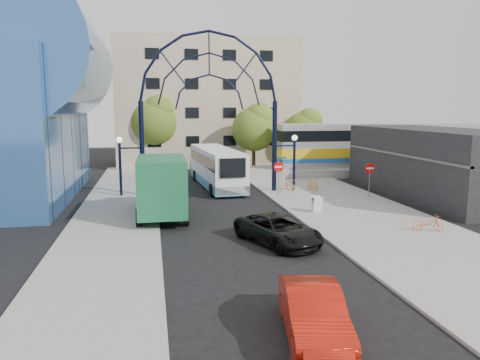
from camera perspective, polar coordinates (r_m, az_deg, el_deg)
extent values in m
plane|color=black|center=(22.23, 0.90, -8.16)|extent=(120.00, 120.00, 0.00)
cube|color=gray|center=(28.44, 15.27, -4.58)|extent=(8.00, 56.00, 0.12)
cube|color=gray|center=(27.68, -15.04, -4.94)|extent=(5.00, 50.00, 0.12)
cylinder|color=black|center=(34.97, -11.85, 3.69)|extent=(0.36, 0.36, 7.00)
cylinder|color=black|center=(36.17, 4.23, 4.02)|extent=(0.36, 0.36, 7.00)
cylinder|color=black|center=(35.20, -14.38, 1.18)|extent=(0.20, 0.20, 4.00)
cylinder|color=black|center=(36.77, 6.61, 1.71)|extent=(0.20, 0.20, 4.00)
sphere|color=white|center=(34.98, -14.52, 4.75)|extent=(0.44, 0.44, 0.44)
sphere|color=white|center=(36.57, 6.67, 5.13)|extent=(0.44, 0.44, 0.44)
cylinder|color=slate|center=(34.47, 4.72, -0.04)|extent=(0.06, 0.06, 2.20)
cylinder|color=red|center=(34.33, 4.74, 1.61)|extent=(0.80, 0.04, 0.80)
cube|color=white|center=(34.30, 4.75, 1.60)|extent=(0.55, 0.02, 0.12)
cylinder|color=slate|center=(34.81, 15.49, -0.24)|extent=(0.06, 0.06, 2.20)
cylinder|color=red|center=(34.68, 15.56, 1.39)|extent=(0.76, 0.04, 0.76)
cube|color=white|center=(34.65, 15.58, 1.38)|extent=(0.55, 0.02, 0.12)
cylinder|color=slate|center=(35.10, 5.09, 0.61)|extent=(0.05, 0.05, 2.80)
cube|color=#146626|center=(34.95, 5.12, 2.72)|extent=(0.70, 0.03, 0.18)
cube|color=#146626|center=(34.97, 5.12, 2.31)|extent=(0.03, 0.70, 0.18)
cube|color=white|center=(29.01, 9.48, -3.00)|extent=(0.55, 0.26, 0.99)
cube|color=white|center=(29.33, 9.25, -2.87)|extent=(0.55, 0.26, 0.99)
cube|color=#1E59A5|center=(29.11, 9.38, -2.30)|extent=(0.55, 0.42, 0.14)
cylinder|color=#3460A0|center=(36.83, -23.42, 13.55)|extent=(9.00, 16.00, 9.00)
cube|color=black|center=(37.12, 22.52, 1.94)|extent=(6.00, 16.00, 5.00)
cube|color=tan|center=(56.19, -4.33, 9.26)|extent=(20.00, 12.00, 14.00)
cube|color=gray|center=(49.61, 18.71, 1.25)|extent=(32.00, 5.00, 0.80)
cube|color=#B7B7BC|center=(49.37, 18.85, 4.13)|extent=(25.00, 3.00, 4.20)
cube|color=gold|center=(49.42, 18.82, 3.44)|extent=(25.10, 3.05, 0.90)
cube|color=black|center=(49.31, 18.91, 5.29)|extent=(25.05, 3.05, 1.00)
cube|color=#1E59A5|center=(49.48, 18.78, 2.63)|extent=(25.10, 3.05, 0.35)
cylinder|color=#382314|center=(48.23, 1.68, 2.54)|extent=(0.36, 0.36, 2.52)
sphere|color=#315917|center=(48.00, 1.70, 6.20)|extent=(4.48, 4.48, 4.48)
sphere|color=#315917|center=(47.78, 2.37, 7.53)|extent=(3.08, 3.08, 3.08)
cylinder|color=#382314|center=(51.08, -10.34, 2.95)|extent=(0.36, 0.36, 2.88)
sphere|color=#315917|center=(50.86, -10.45, 6.90)|extent=(5.12, 5.12, 5.12)
sphere|color=#315917|center=(50.54, -9.91, 8.36)|extent=(3.52, 3.52, 3.52)
cylinder|color=#382314|center=(51.75, 7.71, 2.79)|extent=(0.36, 0.36, 2.34)
sphere|color=#315917|center=(51.54, 7.78, 5.95)|extent=(4.16, 4.16, 4.16)
sphere|color=#315917|center=(51.38, 8.44, 7.09)|extent=(2.86, 2.86, 2.86)
cube|color=white|center=(38.84, -2.88, 1.73)|extent=(3.29, 11.52, 2.87)
cube|color=#509AB4|center=(39.01, -2.87, 0.00)|extent=(3.32, 11.52, 0.69)
cube|color=black|center=(38.78, -2.89, 2.60)|extent=(3.32, 11.30, 0.89)
cube|color=black|center=(33.20, -0.87, 1.49)|extent=(1.87, 0.26, 1.38)
cube|color=black|center=(44.36, -4.36, 2.40)|extent=(2.38, 0.34, 1.58)
cylinder|color=black|center=(42.23, -5.48, 0.55)|extent=(0.34, 0.97, 0.95)
cylinder|color=black|center=(42.68, -2.21, 0.67)|extent=(0.34, 0.97, 0.95)
cylinder|color=black|center=(34.71, -3.44, -1.21)|extent=(0.34, 0.97, 0.95)
cylinder|color=black|center=(35.26, 0.49, -1.04)|extent=(0.34, 0.97, 0.95)
cube|color=black|center=(30.59, -9.60, -1.24)|extent=(2.58, 2.70, 2.45)
cube|color=black|center=(31.83, -9.66, 0.06)|extent=(2.23, 0.13, 1.12)
cube|color=#1A653C|center=(27.14, -9.55, -0.59)|extent=(2.71, 5.15, 3.12)
cylinder|color=black|center=(30.40, -11.98, -2.70)|extent=(0.30, 1.07, 1.07)
cylinder|color=black|center=(30.42, -7.14, -2.56)|extent=(0.30, 1.07, 1.07)
cylinder|color=black|center=(26.15, -12.24, -4.56)|extent=(0.30, 1.07, 1.07)
cylinder|color=black|center=(26.18, -6.60, -4.40)|extent=(0.30, 1.07, 1.07)
imported|color=black|center=(22.58, 4.68, -6.07)|extent=(3.99, 5.54, 1.40)
imported|color=#AB170A|center=(13.87, 8.92, -15.71)|extent=(2.29, 4.71, 1.49)
imported|color=orange|center=(36.87, 6.03, -0.54)|extent=(0.90, 1.71, 0.85)
imported|color=orange|center=(36.96, 8.88, -0.55)|extent=(0.84, 1.54, 0.89)
imported|color=#F45F30|center=(26.35, 21.96, -4.89)|extent=(1.69, 0.93, 0.84)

